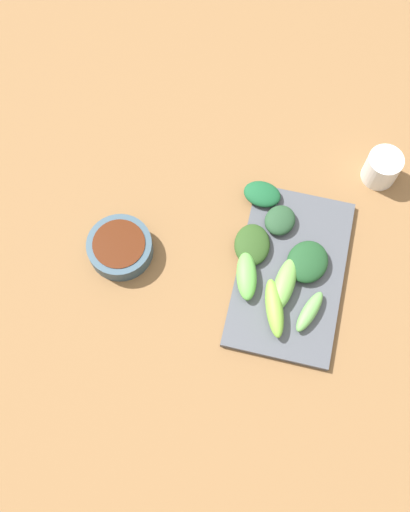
{
  "coord_description": "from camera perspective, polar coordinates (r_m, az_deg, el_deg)",
  "views": [
    {
      "loc": [
        0.07,
        -0.32,
        0.93
      ],
      "look_at": [
        -0.0,
        0.0,
        0.05
      ],
      "focal_mm": 42.27,
      "sensor_mm": 36.0,
      "label": 1
    }
  ],
  "objects": [
    {
      "name": "broccoli_leafy_4",
      "position": [
        0.96,
        9.67,
        -0.54
      ],
      "size": [
        0.08,
        0.09,
        0.02
      ],
      "primitive_type": "ellipsoid",
      "rotation": [
        0.0,
        0.0,
        -0.29
      ],
      "color": "#1D4723",
      "rests_on": "serving_plate"
    },
    {
      "name": "broccoli_leafy_3",
      "position": [
        1.0,
        5.43,
        5.85
      ],
      "size": [
        0.07,
        0.05,
        0.02
      ],
      "primitive_type": "ellipsoid",
      "rotation": [
        0.0,
        0.0,
        -0.09
      ],
      "color": "#18542D",
      "rests_on": "serving_plate"
    },
    {
      "name": "broccoli_leafy_1",
      "position": [
        0.96,
        4.48,
        1.08
      ],
      "size": [
        0.06,
        0.08,
        0.02
      ],
      "primitive_type": "ellipsoid",
      "rotation": [
        0.0,
        0.0,
        0.12
      ],
      "color": "#29491C",
      "rests_on": "serving_plate"
    },
    {
      "name": "broccoli_stalk_0",
      "position": [
        0.94,
        9.87,
        -5.21
      ],
      "size": [
        0.05,
        0.08,
        0.02
      ],
      "primitive_type": "ellipsoid",
      "rotation": [
        0.0,
        0.0,
        -0.34
      ],
      "color": "#67AB54",
      "rests_on": "serving_plate"
    },
    {
      "name": "sauce_bowl",
      "position": [
        0.97,
        -8.05,
        0.83
      ],
      "size": [
        0.1,
        0.1,
        0.03
      ],
      "color": "#344C5B",
      "rests_on": "tabletop"
    },
    {
      "name": "tabletop",
      "position": [
        0.98,
        0.18,
        -1.13
      ],
      "size": [
        2.1,
        2.1,
        0.02
      ],
      "primitive_type": "cube",
      "color": "brown",
      "rests_on": "ground"
    },
    {
      "name": "broccoli_stalk_6",
      "position": [
        0.94,
        7.54,
        -2.64
      ],
      "size": [
        0.04,
        0.09,
        0.03
      ],
      "primitive_type": "ellipsoid",
      "rotation": [
        0.0,
        0.0,
        -0.1
      ],
      "color": "#6DAE4C",
      "rests_on": "serving_plate"
    },
    {
      "name": "tea_cup",
      "position": [
        1.05,
        16.4,
        8.02
      ],
      "size": [
        0.06,
        0.06,
        0.06
      ],
      "primitive_type": "cylinder",
      "color": "silver",
      "rests_on": "tabletop"
    },
    {
      "name": "broccoli_stalk_5",
      "position": [
        0.94,
        3.96,
        -1.88
      ],
      "size": [
        0.05,
        0.09,
        0.03
      ],
      "primitive_type": "ellipsoid",
      "rotation": [
        0.0,
        0.0,
        0.24
      ],
      "color": "#5FB14A",
      "rests_on": "serving_plate"
    },
    {
      "name": "broccoli_leafy_2",
      "position": [
        0.98,
        7.11,
        3.37
      ],
      "size": [
        0.06,
        0.07,
        0.02
      ],
      "primitive_type": "ellipsoid",
      "rotation": [
        0.0,
        0.0,
        -0.34
      ],
      "color": "#24472B",
      "rests_on": "serving_plate"
    },
    {
      "name": "broccoli_stalk_7",
      "position": [
        0.93,
        6.58,
        -4.91
      ],
      "size": [
        0.05,
        0.1,
        0.03
      ],
      "primitive_type": "ellipsoid",
      "rotation": [
        0.0,
        0.0,
        0.32
      ],
      "color": "#7ABA3E",
      "rests_on": "serving_plate"
    },
    {
      "name": "serving_plate",
      "position": [
        0.97,
        8.06,
        -1.57
      ],
      "size": [
        0.17,
        0.28,
        0.01
      ],
      "primitive_type": "cube",
      "color": "#494D55",
      "rests_on": "tabletop"
    }
  ]
}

